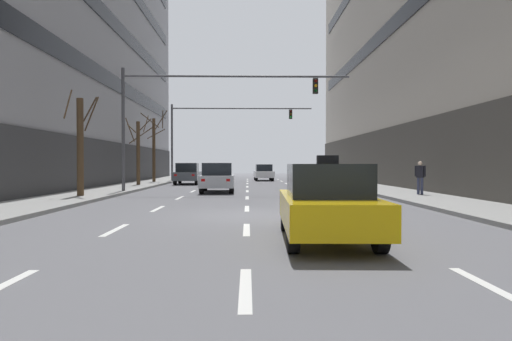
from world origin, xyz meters
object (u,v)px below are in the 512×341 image
car_driving_2 (188,174)px  pedestrian_0 (420,175)px  car_driving_0 (264,173)px  street_tree_2 (138,151)px  traffic_signal_1 (217,125)px  street_tree_0 (154,147)px  taxi_driving_1 (326,203)px  car_driving_3 (218,178)px  traffic_signal_0 (196,102)px  street_tree_1 (80,145)px

car_driving_2 → pedestrian_0: pedestrian_0 is taller
car_driving_0 → street_tree_2: size_ratio=0.90×
traffic_signal_1 → car_driving_2: bearing=-113.5°
street_tree_0 → taxi_driving_1: bearing=-70.8°
car_driving_0 → pedestrian_0: size_ratio=2.66×
car_driving_3 → pedestrian_0: bearing=-21.6°
car_driving_3 → pedestrian_0: pedestrian_0 is taller
street_tree_2 → pedestrian_0: 19.05m
traffic_signal_0 → street_tree_1: traffic_signal_0 is taller
car_driving_0 → street_tree_2: 14.62m
street_tree_1 → pedestrian_0: street_tree_1 is taller
pedestrian_0 → street_tree_0: bearing=136.5°
car_driving_3 → pedestrian_0: (10.04, -3.97, 0.24)m
car_driving_2 → street_tree_2: 5.14m
traffic_signal_0 → street_tree_1: 6.63m
traffic_signal_0 → traffic_signal_1: 15.30m
street_tree_0 → car_driving_0: bearing=33.0°
traffic_signal_0 → street_tree_0: traffic_signal_0 is taller
taxi_driving_1 → car_driving_2: 26.45m
car_driving_2 → car_driving_3: 10.43m
pedestrian_0 → car_driving_3: bearing=158.4°
taxi_driving_1 → street_tree_2: (-9.41, 21.83, 1.75)m
car_driving_2 → pedestrian_0: bearing=-46.7°
street_tree_2 → pedestrian_0: street_tree_2 is taller
street_tree_2 → traffic_signal_0: bearing=-54.6°
car_driving_0 → street_tree_1: (-9.30, -21.76, 1.72)m
car_driving_2 → street_tree_0: street_tree_0 is taller
traffic_signal_0 → car_driving_2: bearing=100.3°
car_driving_3 → taxi_driving_1: bearing=-77.9°
car_driving_2 → car_driving_3: bearing=-72.9°
car_driving_2 → traffic_signal_0: bearing=-79.7°
car_driving_2 → car_driving_3: (3.07, -9.96, -0.01)m
street_tree_0 → car_driving_3: bearing=-61.9°
car_driving_0 → street_tree_1: 23.73m
traffic_signal_1 → street_tree_2: (-4.95, -8.37, -2.57)m
car_driving_0 → street_tree_2: bearing=-129.9°
taxi_driving_1 → traffic_signal_0: size_ratio=0.35×
car_driving_3 → street_tree_1: street_tree_1 is taller
car_driving_3 → car_driving_2: bearing=107.1°
traffic_signal_0 → street_tree_2: size_ratio=2.64×
street_tree_1 → pedestrian_0: (16.07, 0.52, -1.44)m
traffic_signal_0 → traffic_signal_1: bearing=89.9°
car_driving_2 → traffic_signal_0: 11.69m
car_driving_3 → street_tree_0: street_tree_0 is taller
traffic_signal_0 → street_tree_2: traffic_signal_0 is taller
traffic_signal_0 → pedestrian_0: traffic_signal_0 is taller
taxi_driving_1 → car_driving_2: (-6.44, 25.65, 0.03)m
car_driving_3 → traffic_signal_1: size_ratio=0.35×
car_driving_0 → traffic_signal_1: size_ratio=0.34×
car_driving_3 → street_tree_2: bearing=134.5°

